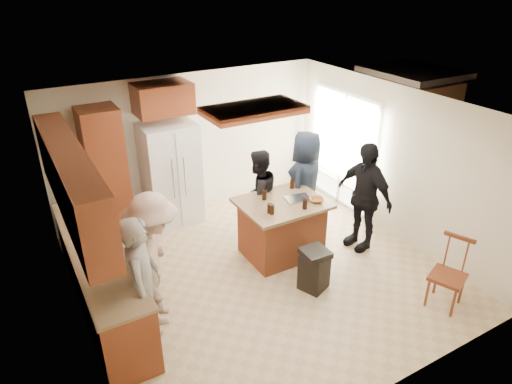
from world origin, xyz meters
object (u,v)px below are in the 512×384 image
person_side_right (364,196)px  spindle_chair (448,276)px  person_behind_left (258,196)px  trash_bin (314,269)px  person_behind_right (306,183)px  person_counter (155,260)px  refrigerator (171,174)px  kitchen_island (282,228)px  person_front_left (144,285)px

person_side_right → spindle_chair: size_ratio=1.79×
person_behind_left → trash_bin: 1.62m
spindle_chair → person_behind_right: bearing=101.0°
person_behind_right → trash_bin: 1.73m
person_side_right → person_counter: (-3.38, -0.03, -0.00)m
person_behind_right → spindle_chair: (0.50, -2.56, -0.43)m
person_counter → spindle_chair: person_counter is taller
person_behind_left → refrigerator: size_ratio=0.87×
person_counter → trash_bin: bearing=-84.1°
person_behind_left → refrigerator: bearing=-62.9°
refrigerator → trash_bin: (1.01, -2.82, -0.58)m
person_behind_left → person_side_right: bearing=131.0°
person_behind_left → trash_bin: (0.01, -1.55, -0.46)m
person_side_right → spindle_chair: (0.02, -1.68, -0.44)m
kitchen_island → spindle_chair: (1.25, -2.11, -0.02)m
trash_bin → spindle_chair: spindle_chair is taller
person_behind_right → trash_bin: bearing=29.0°
person_behind_right → spindle_chair: bearing=70.3°
person_behind_right → kitchen_island: bearing=0.4°
person_front_left → spindle_chair: person_front_left is taller
person_behind_left → kitchen_island: 0.68m
person_behind_left → person_front_left: bearing=20.4°
person_side_right → person_behind_left: bearing=-134.3°
person_side_right → person_counter: size_ratio=1.00×
person_behind_right → refrigerator: refrigerator is taller
trash_bin → person_counter: bearing=166.4°
trash_bin → person_side_right: bearing=22.1°
person_counter → refrigerator: 2.55m
person_behind_left → refrigerator: refrigerator is taller
person_front_left → refrigerator: (1.34, 2.69, 0.02)m
person_front_left → person_behind_right: person_behind_right is taller
person_front_left → person_side_right: bearing=-56.5°
kitchen_island → person_behind_left: bearing=97.1°
trash_bin → kitchen_island: bearing=86.0°
person_front_left → trash_bin: 2.41m
person_front_left → person_behind_right: 3.42m
person_behind_left → kitchen_island: person_behind_left is taller
person_front_left → kitchen_island: 2.58m
person_behind_left → person_side_right: 1.67m
person_front_left → kitchen_island: person_front_left is taller
person_behind_right → kitchen_island: size_ratio=1.38×
person_behind_left → kitchen_island: size_ratio=1.22×
person_side_right → person_front_left: bearing=-90.0°
person_behind_right → person_counter: bearing=-13.3°
person_front_left → person_side_right: person_side_right is taller
refrigerator → person_counter: bearing=-114.8°
person_side_right → refrigerator: 3.25m
person_counter → refrigerator: refrigerator is taller
person_front_left → person_behind_left: size_ratio=1.12×
refrigerator → kitchen_island: size_ratio=1.41×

